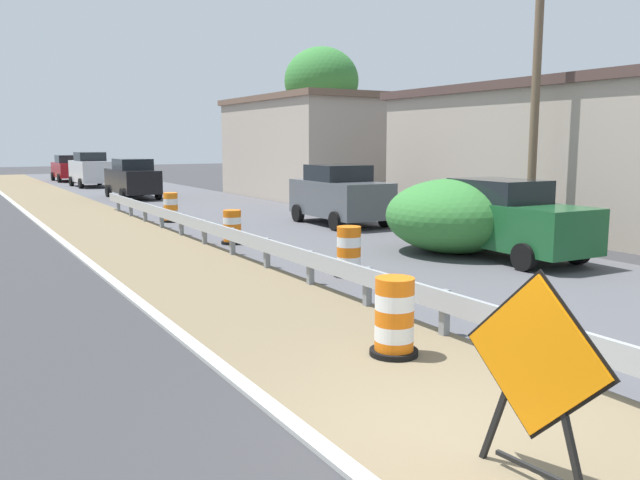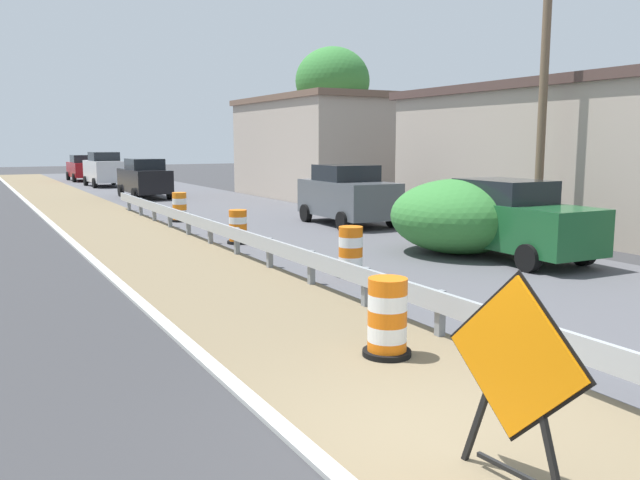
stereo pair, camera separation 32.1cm
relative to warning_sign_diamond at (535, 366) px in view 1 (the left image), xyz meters
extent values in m
plane|color=#333335|center=(0.05, 0.88, -1.03)|extent=(160.00, 160.00, 0.00)
cube|color=#706047|center=(0.63, 0.88, -1.03)|extent=(3.56, 120.00, 0.01)
cube|color=#ADADA8|center=(-1.25, 0.88, -1.03)|extent=(0.20, 120.00, 0.11)
cube|color=slate|center=(2.23, 1.63, -0.68)|extent=(0.12, 0.12, 0.70)
cube|color=slate|center=(2.23, 3.70, -0.68)|extent=(0.12, 0.12, 0.70)
cube|color=slate|center=(2.23, 5.76, -0.68)|extent=(0.12, 0.12, 0.70)
cube|color=slate|center=(2.23, 7.83, -0.68)|extent=(0.12, 0.12, 0.70)
cube|color=slate|center=(2.23, 9.89, -0.68)|extent=(0.12, 0.12, 0.70)
cube|color=slate|center=(2.23, 11.96, -0.68)|extent=(0.12, 0.12, 0.70)
cube|color=slate|center=(2.23, 14.02, -0.68)|extent=(0.12, 0.12, 0.70)
cube|color=slate|center=(2.23, 16.09, -0.68)|extent=(0.12, 0.12, 0.70)
cube|color=slate|center=(2.23, 18.15, -0.68)|extent=(0.12, 0.12, 0.70)
cube|color=slate|center=(2.23, 20.21, -0.68)|extent=(0.12, 0.12, 0.70)
cube|color=slate|center=(2.23, 22.28, -0.68)|extent=(0.12, 0.12, 0.70)
cube|color=slate|center=(2.23, 24.34, -0.68)|extent=(0.12, 0.12, 0.70)
cube|color=black|center=(0.05, -0.35, -0.51)|extent=(0.09, 0.39, 1.06)
cube|color=black|center=(-0.02, 0.35, -0.51)|extent=(0.09, 0.39, 1.06)
cube|color=black|center=(0.01, 0.00, -0.91)|extent=(0.11, 0.72, 0.04)
cube|color=orange|center=(-0.01, 0.00, 0.09)|extent=(0.17, 1.39, 1.40)
cube|color=black|center=(0.01, 0.00, 0.09)|extent=(0.16, 1.48, 1.48)
cylinder|color=orange|center=(1.01, 3.32, -0.92)|extent=(0.54, 0.54, 0.22)
cylinder|color=white|center=(1.01, 3.32, -0.71)|extent=(0.54, 0.54, 0.22)
cylinder|color=orange|center=(1.01, 3.32, -0.49)|extent=(0.54, 0.54, 0.22)
cylinder|color=white|center=(1.01, 3.32, -0.27)|extent=(0.54, 0.54, 0.22)
cylinder|color=orange|center=(1.01, 3.32, -0.06)|extent=(0.54, 0.54, 0.22)
cylinder|color=black|center=(1.01, 3.32, -0.99)|extent=(0.67, 0.67, 0.08)
cylinder|color=orange|center=(3.35, 8.12, -0.92)|extent=(0.52, 0.52, 0.22)
cylinder|color=white|center=(3.35, 8.12, -0.70)|extent=(0.52, 0.52, 0.22)
cylinder|color=orange|center=(3.35, 8.12, -0.48)|extent=(0.52, 0.52, 0.22)
cylinder|color=white|center=(3.35, 8.12, -0.27)|extent=(0.52, 0.52, 0.22)
cylinder|color=orange|center=(3.35, 8.12, -0.05)|extent=(0.52, 0.52, 0.22)
cylinder|color=black|center=(3.35, 8.12, -0.99)|extent=(0.65, 0.65, 0.08)
cylinder|color=orange|center=(2.94, 13.65, -0.93)|extent=(0.51, 0.51, 0.19)
cylinder|color=white|center=(2.94, 13.65, -0.74)|extent=(0.51, 0.51, 0.19)
cylinder|color=orange|center=(2.94, 13.65, -0.54)|extent=(0.51, 0.51, 0.19)
cylinder|color=white|center=(2.94, 13.65, -0.35)|extent=(0.51, 0.51, 0.19)
cylinder|color=orange|center=(2.94, 13.65, -0.16)|extent=(0.51, 0.51, 0.19)
cylinder|color=black|center=(2.94, 13.65, -0.99)|extent=(0.64, 0.64, 0.08)
cylinder|color=orange|center=(3.01, 19.59, -0.92)|extent=(0.51, 0.51, 0.21)
cylinder|color=white|center=(3.01, 19.59, -0.71)|extent=(0.51, 0.51, 0.21)
cylinder|color=orange|center=(3.01, 19.59, -0.50)|extent=(0.51, 0.51, 0.21)
cylinder|color=white|center=(3.01, 19.59, -0.28)|extent=(0.51, 0.51, 0.21)
cylinder|color=orange|center=(3.01, 19.59, -0.07)|extent=(0.51, 0.51, 0.21)
cylinder|color=black|center=(3.01, 19.59, -0.99)|extent=(0.64, 0.64, 0.08)
cube|color=black|center=(4.43, 30.59, -0.13)|extent=(1.82, 4.64, 1.16)
cube|color=black|center=(4.43, 30.40, 0.73)|extent=(1.62, 2.14, 0.56)
cylinder|color=black|center=(3.53, 32.10, -0.71)|extent=(0.23, 0.64, 0.64)
cylinder|color=black|center=(5.30, 32.12, -0.71)|extent=(0.23, 0.64, 0.64)
cylinder|color=black|center=(3.56, 29.06, -0.71)|extent=(0.23, 0.64, 0.64)
cylinder|color=black|center=(5.34, 29.07, -0.71)|extent=(0.23, 0.64, 0.64)
cube|color=#4C5156|center=(7.97, 15.90, -0.10)|extent=(2.07, 4.27, 1.22)
cube|color=black|center=(7.98, 16.07, 0.79)|extent=(1.81, 1.99, 0.56)
cylinder|color=black|center=(8.91, 14.48, -0.71)|extent=(0.24, 0.65, 0.64)
cylinder|color=black|center=(6.96, 14.54, -0.71)|extent=(0.24, 0.65, 0.64)
cylinder|color=black|center=(8.99, 17.26, -0.71)|extent=(0.24, 0.65, 0.64)
cylinder|color=black|center=(7.04, 17.32, -0.71)|extent=(0.24, 0.65, 0.64)
cube|color=silver|center=(4.30, 40.79, -0.03)|extent=(1.96, 4.24, 1.36)
cube|color=black|center=(4.31, 40.62, 0.93)|extent=(1.70, 1.98, 0.56)
cylinder|color=black|center=(3.35, 42.13, -0.71)|extent=(0.24, 0.65, 0.64)
cylinder|color=black|center=(5.16, 42.20, -0.71)|extent=(0.24, 0.65, 0.64)
cylinder|color=black|center=(3.45, 39.38, -0.71)|extent=(0.24, 0.65, 0.64)
cylinder|color=black|center=(5.26, 39.44, -0.71)|extent=(0.24, 0.65, 0.64)
cube|color=#195128|center=(8.00, 8.16, -0.17)|extent=(1.87, 4.83, 1.08)
cube|color=black|center=(8.00, 8.36, 0.65)|extent=(1.63, 2.24, 0.56)
cylinder|color=black|center=(8.83, 6.56, -0.71)|extent=(0.24, 0.65, 0.64)
cylinder|color=black|center=(7.08, 6.61, -0.71)|extent=(0.24, 0.65, 0.64)
cylinder|color=black|center=(8.91, 9.72, -0.71)|extent=(0.24, 0.65, 0.64)
cylinder|color=black|center=(7.16, 9.77, -0.71)|extent=(0.24, 0.65, 0.64)
cube|color=maroon|center=(4.17, 47.93, -0.18)|extent=(1.89, 4.34, 1.06)
cube|color=black|center=(4.17, 47.75, 0.63)|extent=(1.69, 2.00, 0.56)
cylinder|color=black|center=(3.23, 49.35, -0.71)|extent=(0.22, 0.64, 0.64)
cylinder|color=black|center=(5.09, 49.36, -0.71)|extent=(0.22, 0.64, 0.64)
cylinder|color=black|center=(3.25, 46.49, -0.71)|extent=(0.22, 0.64, 0.64)
cylinder|color=black|center=(5.11, 46.51, -0.71)|extent=(0.22, 0.64, 0.64)
cube|color=#AD9E8E|center=(14.99, 10.43, 1.23)|extent=(7.37, 14.70, 4.53)
cube|color=#4C3833|center=(14.99, 10.43, 3.65)|extent=(7.67, 15.28, 0.30)
cube|color=#AD9E8E|center=(13.28, 27.00, 1.44)|extent=(6.48, 10.29, 4.93)
cube|color=brown|center=(13.28, 27.00, 4.05)|extent=(6.74, 10.70, 0.30)
cylinder|color=brown|center=(10.46, 9.54, 3.27)|extent=(0.24, 0.24, 8.60)
ellipsoid|color=#337533|center=(7.44, 9.37, -0.06)|extent=(3.60, 3.60, 1.95)
cylinder|color=brown|center=(13.26, 26.27, 1.21)|extent=(0.36, 0.36, 4.48)
ellipsoid|color=#337533|center=(13.26, 26.27, 4.98)|extent=(3.83, 3.83, 3.45)
camera|label=1|loc=(-4.20, -3.65, 1.86)|focal=36.76mm
camera|label=2|loc=(-3.92, -3.81, 1.86)|focal=36.76mm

